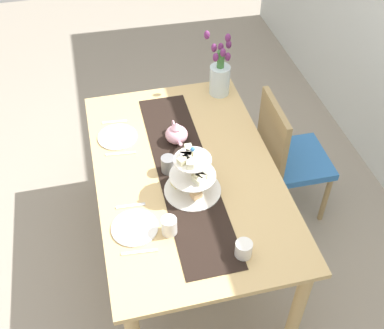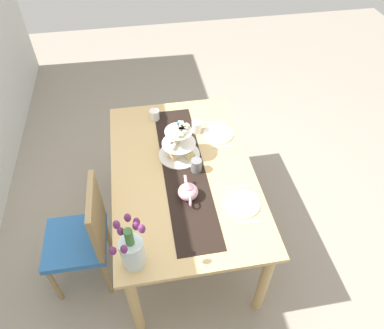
{
  "view_description": "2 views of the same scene",
  "coord_description": "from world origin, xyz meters",
  "px_view_note": "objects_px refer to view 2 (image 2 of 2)",
  "views": [
    {
      "loc": [
        1.78,
        -0.39,
        2.61
      ],
      "look_at": [
        -0.0,
        0.03,
        0.8
      ],
      "focal_mm": 44.43,
      "sensor_mm": 36.0,
      "label": 1
    },
    {
      "loc": [
        -1.7,
        0.22,
        2.58
      ],
      "look_at": [
        0.02,
        -0.07,
        0.79
      ],
      "focal_mm": 33.4,
      "sensor_mm": 36.0,
      "label": 2
    }
  ],
  "objects_px": {
    "tiered_cake_stand": "(179,144)",
    "teapot": "(188,191)",
    "cream_jug": "(154,115)",
    "dinner_plate_right": "(218,134)",
    "mug_grey": "(196,165)",
    "chair_left": "(84,235)",
    "mug_white_text": "(197,127)",
    "fork_right": "(223,147)",
    "knife_right": "(214,122)",
    "knife_left": "(236,187)",
    "dining_table": "(183,180)",
    "dinner_plate_left": "(242,204)",
    "fork_left": "(248,222)",
    "tulip_vase": "(132,249)"
  },
  "relations": [
    {
      "from": "teapot",
      "to": "fork_right",
      "type": "relative_size",
      "value": 1.59
    },
    {
      "from": "chair_left",
      "to": "knife_left",
      "type": "relative_size",
      "value": 5.35
    },
    {
      "from": "dinner_plate_left",
      "to": "knife_right",
      "type": "distance_m",
      "value": 0.83
    },
    {
      "from": "teapot",
      "to": "tulip_vase",
      "type": "height_order",
      "value": "tulip_vase"
    },
    {
      "from": "mug_grey",
      "to": "mug_white_text",
      "type": "distance_m",
      "value": 0.42
    },
    {
      "from": "dinner_plate_left",
      "to": "mug_grey",
      "type": "distance_m",
      "value": 0.42
    },
    {
      "from": "teapot",
      "to": "mug_grey",
      "type": "height_order",
      "value": "teapot"
    },
    {
      "from": "teapot",
      "to": "dinner_plate_right",
      "type": "height_order",
      "value": "teapot"
    },
    {
      "from": "tulip_vase",
      "to": "mug_white_text",
      "type": "bearing_deg",
      "value": -27.49
    },
    {
      "from": "chair_left",
      "to": "mug_white_text",
      "type": "height_order",
      "value": "chair_left"
    },
    {
      "from": "tiered_cake_stand",
      "to": "mug_white_text",
      "type": "xyz_separation_m",
      "value": [
        0.24,
        -0.17,
        -0.06
      ]
    },
    {
      "from": "mug_white_text",
      "to": "knife_right",
      "type": "bearing_deg",
      "value": -62.5
    },
    {
      "from": "knife_right",
      "to": "dinner_plate_right",
      "type": "bearing_deg",
      "value": 180.0
    },
    {
      "from": "knife_left",
      "to": "mug_white_text",
      "type": "distance_m",
      "value": 0.63
    },
    {
      "from": "fork_left",
      "to": "fork_right",
      "type": "height_order",
      "value": "same"
    },
    {
      "from": "cream_jug",
      "to": "knife_left",
      "type": "height_order",
      "value": "cream_jug"
    },
    {
      "from": "tiered_cake_stand",
      "to": "dinner_plate_right",
      "type": "height_order",
      "value": "tiered_cake_stand"
    },
    {
      "from": "dinner_plate_right",
      "to": "dining_table",
      "type": "bearing_deg",
      "value": 134.44
    },
    {
      "from": "teapot",
      "to": "dinner_plate_right",
      "type": "distance_m",
      "value": 0.67
    },
    {
      "from": "dining_table",
      "to": "knife_left",
      "type": "relative_size",
      "value": 9.29
    },
    {
      "from": "tiered_cake_stand",
      "to": "dinner_plate_right",
      "type": "relative_size",
      "value": 1.32
    },
    {
      "from": "knife_left",
      "to": "dinner_plate_right",
      "type": "bearing_deg",
      "value": 0.0
    },
    {
      "from": "teapot",
      "to": "mug_white_text",
      "type": "xyz_separation_m",
      "value": [
        0.64,
        -0.17,
        -0.01
      ]
    },
    {
      "from": "cream_jug",
      "to": "dinner_plate_right",
      "type": "xyz_separation_m",
      "value": [
        -0.27,
        -0.47,
        -0.04
      ]
    },
    {
      "from": "fork_left",
      "to": "knife_left",
      "type": "height_order",
      "value": "same"
    },
    {
      "from": "teapot",
      "to": "dinner_plate_right",
      "type": "relative_size",
      "value": 1.04
    },
    {
      "from": "chair_left",
      "to": "fork_left",
      "type": "xyz_separation_m",
      "value": [
        -0.26,
        -1.05,
        0.26
      ]
    },
    {
      "from": "cream_jug",
      "to": "mug_grey",
      "type": "height_order",
      "value": "mug_grey"
    },
    {
      "from": "tiered_cake_stand",
      "to": "fork_left",
      "type": "height_order",
      "value": "tiered_cake_stand"
    },
    {
      "from": "mug_grey",
      "to": "mug_white_text",
      "type": "bearing_deg",
      "value": -10.66
    },
    {
      "from": "chair_left",
      "to": "teapot",
      "type": "relative_size",
      "value": 3.82
    },
    {
      "from": "knife_left",
      "to": "mug_white_text",
      "type": "relative_size",
      "value": 1.79
    },
    {
      "from": "chair_left",
      "to": "fork_right",
      "type": "relative_size",
      "value": 6.07
    },
    {
      "from": "dinner_plate_left",
      "to": "knife_right",
      "type": "height_order",
      "value": "dinner_plate_left"
    },
    {
      "from": "tulip_vase",
      "to": "knife_right",
      "type": "relative_size",
      "value": 2.49
    },
    {
      "from": "dining_table",
      "to": "knife_right",
      "type": "distance_m",
      "value": 0.59
    },
    {
      "from": "teapot",
      "to": "cream_jug",
      "type": "bearing_deg",
      "value": 9.07
    },
    {
      "from": "tulip_vase",
      "to": "fork_right",
      "type": "distance_m",
      "value": 1.1
    },
    {
      "from": "dinner_plate_right",
      "to": "fork_right",
      "type": "height_order",
      "value": "dinner_plate_right"
    },
    {
      "from": "dinner_plate_right",
      "to": "mug_grey",
      "type": "height_order",
      "value": "mug_grey"
    },
    {
      "from": "tiered_cake_stand",
      "to": "teapot",
      "type": "bearing_deg",
      "value": -179.89
    },
    {
      "from": "dining_table",
      "to": "mug_grey",
      "type": "bearing_deg",
      "value": -102.87
    },
    {
      "from": "fork_right",
      "to": "mug_grey",
      "type": "distance_m",
      "value": 0.31
    },
    {
      "from": "fork_left",
      "to": "mug_white_text",
      "type": "height_order",
      "value": "mug_white_text"
    },
    {
      "from": "mug_white_text",
      "to": "dinner_plate_right",
      "type": "bearing_deg",
      "value": -111.1
    },
    {
      "from": "knife_left",
      "to": "fork_left",
      "type": "bearing_deg",
      "value": 180.0
    },
    {
      "from": "knife_left",
      "to": "knife_right",
      "type": "bearing_deg",
      "value": 0.0
    },
    {
      "from": "tulip_vase",
      "to": "knife_left",
      "type": "relative_size",
      "value": 2.49
    },
    {
      "from": "tiered_cake_stand",
      "to": "dinner_plate_left",
      "type": "height_order",
      "value": "tiered_cake_stand"
    },
    {
      "from": "teapot",
      "to": "dinner_plate_left",
      "type": "bearing_deg",
      "value": -108.99
    }
  ]
}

